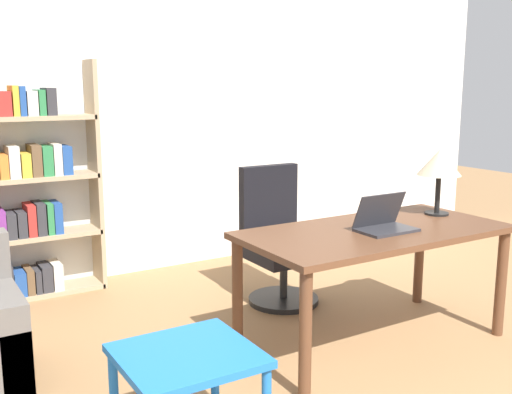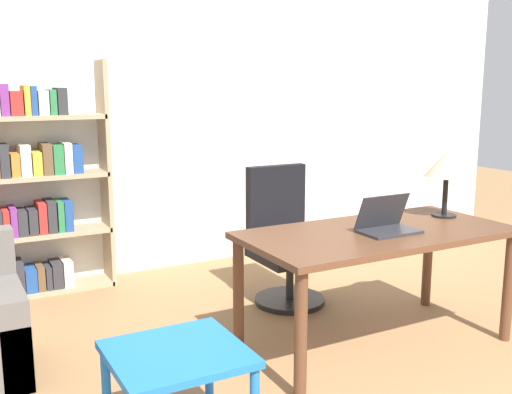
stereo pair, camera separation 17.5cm
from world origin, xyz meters
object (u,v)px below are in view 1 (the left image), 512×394
Objects in this scene: bookshelf at (27,192)px; table_lamp at (439,164)px; laptop at (384,223)px; office_chair at (278,243)px; desk at (374,243)px; side_table_blue at (187,367)px.

table_lamp is at bearing -39.55° from bookshelf.
office_chair is at bearing 95.96° from laptop.
office_chair is (-0.09, 0.98, -0.21)m from desk.
desk is 1.00m from office_chair.
table_lamp reaches higher than office_chair.
office_chair reaches higher than laptop.
laptop is 0.79× the size of table_lamp.
laptop is 0.20× the size of bookshelf.
laptop is at bearing 14.56° from side_table_blue.
table_lamp is (0.67, 0.10, 0.45)m from desk.
desk is 3.73× the size of table_lamp.
laptop is 0.74m from table_lamp.
office_chair is 1.74× the size of side_table_blue.
table_lamp is 0.77× the size of side_table_blue.
laptop is 1.10m from office_chair.
laptop is at bearing -50.81° from bookshelf.
bookshelf is (-1.72, 2.06, 0.17)m from desk.
laptop is at bearing -76.71° from desk.
bookshelf is at bearing 129.19° from laptop.
desk is at bearing 103.29° from laptop.
side_table_blue is (-1.53, -0.46, -0.25)m from desk.
table_lamp is 2.38m from side_table_blue.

